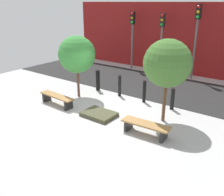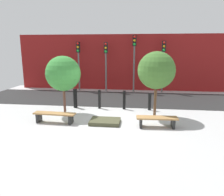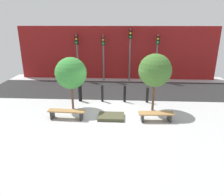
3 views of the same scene
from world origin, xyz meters
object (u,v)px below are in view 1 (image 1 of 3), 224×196
Objects in this scene: traffic_light_west at (132,30)px; traffic_light_mid_west at (162,33)px; tree_behind_right_bench at (167,64)px; bollard_right at (172,99)px; traffic_light_mid_east at (197,29)px; bollard_far_left at (98,80)px; bollard_center at (144,92)px; bench_right at (146,126)px; bollard_left at (120,86)px; bench_left at (57,98)px; tree_behind_left_bench at (77,55)px; planter_bed at (99,114)px.

traffic_light_west is 2.10m from traffic_light_mid_west.
tree_behind_right_bench is 2.16m from bollard_right.
traffic_light_mid_east reaches higher than bollard_right.
bollard_far_left is 0.29× the size of traffic_light_mid_west.
bollard_center is at bearing -70.79° from traffic_light_mid_west.
traffic_light_mid_east reaches higher than bench_right.
bench_left is at bearing -120.76° from bollard_left.
tree_behind_right_bench is 2.94× the size of bollard_far_left.
tree_behind_left_bench is at bearing -100.67° from traffic_light_mid_west.
tree_behind_right_bench is 2.61m from bollard_center.
tree_behind_left_bench is (-4.43, 1.36, 1.71)m from bench_right.
traffic_light_mid_east reaches higher than planter_bed.
bollard_far_left is 6.27m from traffic_light_mid_east.
bollard_left is 1.11× the size of bollard_right.
traffic_light_west is (-2.47, 4.95, 2.04)m from bollard_left.
traffic_light_mid_east is at bearing 100.67° from tree_behind_right_bench.
bollard_far_left is at bearing 180.00° from bollard_right.
bollard_far_left is (0.19, 1.22, -1.50)m from tree_behind_left_bench.
planter_bed is 0.42× the size of tree_behind_right_bench.
bollard_far_left is (-4.24, 1.22, -1.70)m from tree_behind_right_bench.
bench_right is 3.01m from bollard_center.
tree_behind_left_bench is 0.93× the size of tree_behind_right_bench.
traffic_light_west reaches higher than bollard_far_left.
bollard_right is (4.24, 2.58, 0.13)m from bench_left.
bollard_far_left reaches higher than planter_bed.
bollard_far_left reaches higher than bollard_right.
planter_bed is at bearing -66.77° from traffic_light_west.
tree_behind_left_bench reaches higher than bollard_far_left.
tree_behind_left_bench is at bearing 93.00° from bench_left.
bench_left is 3.88m from bollard_center.
tree_behind_right_bench reaches higher than bench_right.
bench_right is 4.97m from bollard_far_left.
traffic_light_west is (-3.83, 4.95, 2.04)m from bollard_center.
bollard_far_left is 5.43m from traffic_light_mid_west.
planter_bed is 1.29× the size of bollard_center.
tree_behind_right_bench is 0.75× the size of traffic_light_mid_east.
tree_behind_left_bench is 6.30m from traffic_light_mid_west.
bollard_center is at bearing 0.00° from bollard_far_left.
bench_left is 2.24m from planter_bed.
bollard_center reaches higher than bench_left.
traffic_light_mid_east is (4.20, 0.00, 0.29)m from traffic_light_west.
traffic_light_mid_west is (-1.05, 7.34, 2.43)m from planter_bed.
tree_behind_left_bench reaches higher than planter_bed.
planter_bed is at bearing 8.16° from bench_left.
bollard_center is 1.10× the size of bollard_right.
bollard_far_left is at bearing -77.23° from traffic_light_west.
traffic_light_west is at bearing 100.08° from bench_left.
bollard_left is at bearing -109.20° from traffic_light_mid_east.
traffic_light_mid_west is at bearing 79.33° from tree_behind_left_bench.
traffic_light_west reaches higher than bench_left.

